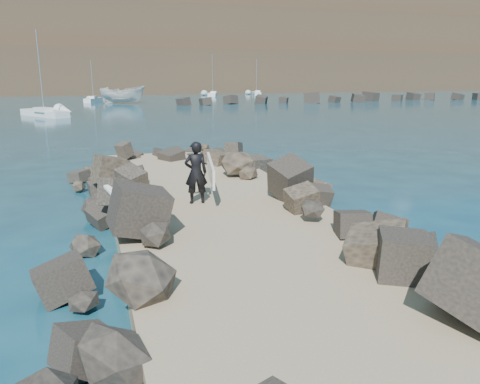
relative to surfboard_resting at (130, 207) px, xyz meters
The scene contains 13 objects.
ground 2.80m from the surfboard_resting, ahead, with size 800.00×800.00×0.00m, color #0F384C.
jetty 3.43m from the surfboard_resting, 38.97° to the right, with size 6.00×26.00×0.60m, color #8C7759.
riprap_left 1.72m from the surfboard_resting, 100.49° to the right, with size 2.60×22.00×1.00m, color black.
riprap_right 5.76m from the surfboard_resting, 16.27° to the right, with size 2.60×22.00×1.00m, color black.
breakwater_secondary 66.54m from the surfboard_resting, 55.59° to the left, with size 52.00×4.00×1.20m, color black.
headland 161.09m from the surfboard_resting, 85.49° to the left, with size 360.00×140.00×32.00m, color #2D4919.
surfboard_resting is the anchor object (origin of this frame).
boat_imported 61.58m from the surfboard_resting, 86.24° to the left, with size 2.53×6.73×2.60m, color silver.
surfer_with_board 2.58m from the surfboard_resting, 33.75° to the left, with size 1.04×2.28×1.85m.
sailboat_b 66.89m from the surfboard_resting, 90.06° to the left, with size 3.08×5.34×6.57m.
sailboat_a 42.14m from the surfboard_resting, 97.34° to the left, with size 5.30×7.09×8.84m.
sailboat_d 84.89m from the surfboard_resting, 74.14° to the left, with size 3.63×6.98×8.30m.
sailboat_f 89.65m from the surfboard_resting, 68.30° to the left, with size 2.75×6.29×7.51m.
Camera 1 is at (-3.42, -11.73, 4.35)m, focal length 35.00 mm.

